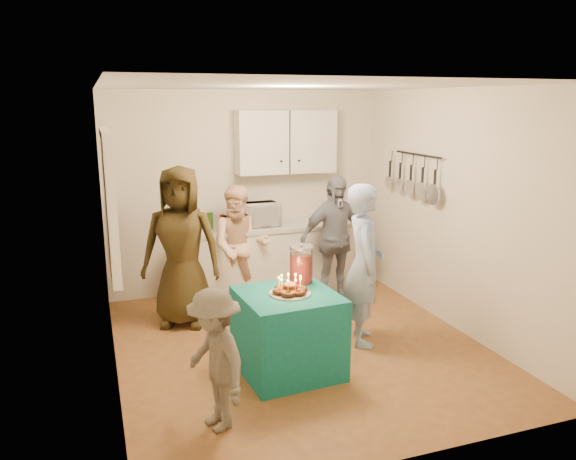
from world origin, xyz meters
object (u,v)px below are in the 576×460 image
object	(u,v)px
counter	(268,261)
woman_back_center	(240,246)
woman_back_left	(181,247)
man_birthday	(364,265)
woman_back_right	(334,239)
child_near_left	(215,360)
punch_jar	(301,265)
party_table	(288,333)
microwave	(258,214)

from	to	relation	value
counter	woman_back_center	distance (m)	0.64
counter	woman_back_left	xyz separation A→B (m)	(-1.21, -0.68, 0.46)
man_birthday	woman_back_center	bearing A→B (deg)	51.61
woman_back_right	child_near_left	world-z (taller)	woman_back_right
woman_back_left	man_birthday	bearing A→B (deg)	-11.45
man_birthday	woman_back_right	size ratio (longest dim) A/B	1.05
punch_jar	man_birthday	xyz separation A→B (m)	(0.73, 0.11, -0.10)
woman_back_right	party_table	bearing A→B (deg)	-131.94
punch_jar	man_birthday	world-z (taller)	man_birthday
punch_jar	woman_back_right	world-z (taller)	woman_back_right
party_table	man_birthday	distance (m)	1.12
counter	punch_jar	world-z (taller)	punch_jar
party_table	man_birthday	xyz separation A→B (m)	(0.96, 0.38, 0.45)
counter	party_table	bearing A→B (deg)	-102.73
man_birthday	woman_back_left	size ratio (longest dim) A/B	0.93
man_birthday	child_near_left	bearing A→B (deg)	140.38
woman_back_left	child_near_left	world-z (taller)	woman_back_left
party_table	woman_back_right	xyz separation A→B (m)	(1.17, 1.61, 0.41)
microwave	man_birthday	bearing A→B (deg)	-73.10
child_near_left	punch_jar	bearing A→B (deg)	116.31
woman_back_right	punch_jar	bearing A→B (deg)	-130.97
counter	punch_jar	size ratio (longest dim) A/B	6.47
punch_jar	woman_back_right	bearing A→B (deg)	54.92
counter	woman_back_right	xyz separation A→B (m)	(0.68, -0.56, 0.36)
counter	man_birthday	size ratio (longest dim) A/B	1.32
woman_back_left	woman_back_right	distance (m)	1.90
woman_back_center	child_near_left	size ratio (longest dim) A/B	1.33
woman_back_left	woman_back_center	size ratio (longest dim) A/B	1.20
microwave	man_birthday	size ratio (longest dim) A/B	0.31
woman_back_center	microwave	bearing A→B (deg)	58.01
counter	microwave	size ratio (longest dim) A/B	4.22
party_table	woman_back_right	distance (m)	2.04
woman_back_left	woman_back_right	size ratio (longest dim) A/B	1.13
woman_back_center	child_near_left	distance (m)	2.68
woman_back_left	child_near_left	size ratio (longest dim) A/B	1.60
woman_back_left	punch_jar	bearing A→B (deg)	-30.03
woman_back_left	child_near_left	xyz separation A→B (m)	(-0.10, -2.18, -0.34)
punch_jar	child_near_left	world-z (taller)	child_near_left
counter	woman_back_center	xyz separation A→B (m)	(-0.45, -0.33, 0.31)
punch_jar	counter	bearing A→B (deg)	82.15
party_table	woman_back_right	size ratio (longest dim) A/B	0.54
microwave	punch_jar	distance (m)	1.92
counter	party_table	size ratio (longest dim) A/B	2.59
punch_jar	woman_back_right	xyz separation A→B (m)	(0.95, 1.35, -0.14)
counter	woman_back_right	distance (m)	0.96
punch_jar	party_table	bearing A→B (deg)	-130.64
man_birthday	woman_back_left	distance (m)	2.02
woman_back_left	child_near_left	bearing A→B (deg)	-70.54
woman_back_center	counter	bearing A→B (deg)	48.50
microwave	man_birthday	distance (m)	1.91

